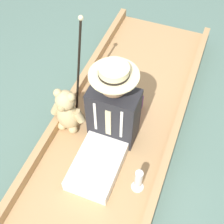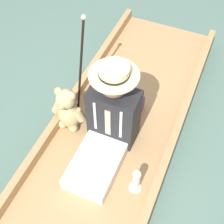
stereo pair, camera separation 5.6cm
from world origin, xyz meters
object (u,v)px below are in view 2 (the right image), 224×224
at_px(teddy_bear, 68,110).
at_px(walking_cane, 81,57).
at_px(seated_person, 109,121).
at_px(wine_glass, 136,180).

relative_size(teddy_bear, walking_cane, 0.55).
height_order(seated_person, walking_cane, walking_cane).
bearing_deg(wine_glass, seated_person, -41.27).
distance_m(wine_glass, walking_cane, 1.07).
distance_m(seated_person, teddy_bear, 0.39).
height_order(seated_person, wine_glass, seated_person).
distance_m(teddy_bear, wine_glass, 0.79).
bearing_deg(wine_glass, walking_cane, -42.04).
bearing_deg(teddy_bear, walking_cane, -84.51).
height_order(teddy_bear, walking_cane, walking_cane).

